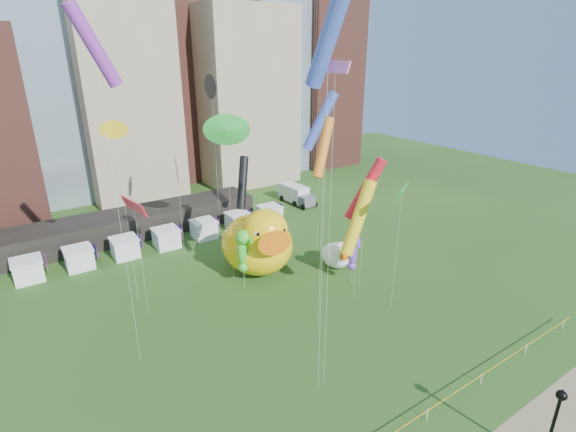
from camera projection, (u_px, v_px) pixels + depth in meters
skyline at (106, 60)px, 66.34m from camera, size 101.00×23.00×68.00m
pavilion at (112, 228)px, 55.40m from camera, size 38.00×6.00×3.20m
vendor_tents at (167, 238)px, 53.54m from camera, size 33.24×2.80×2.40m
big_duck at (259, 241)px, 46.41m from camera, size 9.24×11.19×8.06m
small_duck at (337, 254)px, 48.28m from camera, size 4.14×4.86×3.45m
seahorse_green at (243, 247)px, 43.02m from camera, size 1.90×2.18×6.46m
seahorse_purple at (353, 250)px, 43.97m from camera, size 1.59×1.84×5.56m
lamppost at (554, 420)px, 24.29m from camera, size 0.59×0.59×5.65m
box_truck at (296, 194)px, 68.87m from camera, size 3.04×6.77×2.81m
kite_0 at (134, 206)px, 36.30m from camera, size 1.18×3.73×11.21m
kite_1 at (177, 170)px, 46.65m from camera, size 0.92×3.21×12.57m
kite_2 at (211, 87)px, 42.57m from camera, size 0.49×2.36×20.72m
kite_3 at (402, 192)px, 36.81m from camera, size 3.03×2.07×12.11m
kite_4 at (114, 130)px, 36.15m from camera, size 1.48×0.82×17.47m
kite_5 at (329, 36)px, 22.97m from camera, size 1.18×3.30×26.33m
kite_6 at (324, 148)px, 32.59m from camera, size 2.70×1.86×18.25m
kite_7 at (94, 46)px, 25.84m from camera, size 3.01×1.32×25.61m
kite_8 at (366, 189)px, 40.85m from camera, size 3.54×3.17×13.75m
kite_9 at (335, 73)px, 23.97m from camera, size 0.37×2.21×22.35m
kite_10 at (243, 183)px, 44.99m from camera, size 2.80×2.98×12.69m
kite_11 at (226, 130)px, 40.75m from camera, size 2.76×1.84×17.34m
kite_12 at (359, 218)px, 39.69m from camera, size 4.22×1.75×11.99m
kite_13 at (320, 121)px, 43.74m from camera, size 3.56×2.82×19.22m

